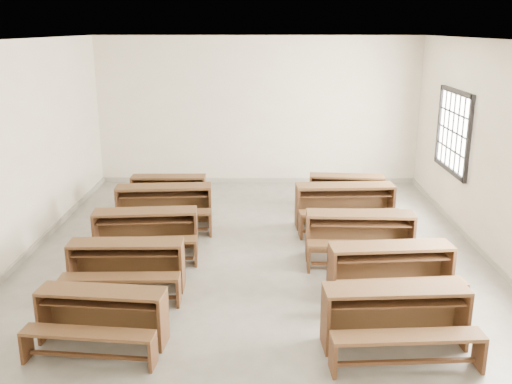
{
  "coord_description": "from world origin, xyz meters",
  "views": [
    {
      "loc": [
        0.08,
        -8.15,
        3.37
      ],
      "look_at": [
        0.0,
        0.0,
        1.0
      ],
      "focal_mm": 40.0,
      "sensor_mm": 36.0,
      "label": 1
    }
  ],
  "objects_px": {
    "desk_set_5": "(396,314)",
    "desk_set_9": "(346,189)",
    "desk_set_1": "(126,263)",
    "desk_set_8": "(345,203)",
    "desk_set_4": "(169,190)",
    "desk_set_7": "(360,233)",
    "desk_set_6": "(391,268)",
    "desk_set_0": "(101,314)",
    "desk_set_2": "(146,230)",
    "desk_set_3": "(164,204)"
  },
  "relations": [
    {
      "from": "desk_set_5",
      "to": "desk_set_9",
      "type": "bearing_deg",
      "value": 84.11
    },
    {
      "from": "desk_set_1",
      "to": "desk_set_8",
      "type": "bearing_deg",
      "value": 36.47
    },
    {
      "from": "desk_set_8",
      "to": "desk_set_9",
      "type": "xyz_separation_m",
      "value": [
        0.18,
        1.12,
        -0.07
      ]
    },
    {
      "from": "desk_set_4",
      "to": "desk_set_5",
      "type": "distance_m",
      "value": 5.91
    },
    {
      "from": "desk_set_4",
      "to": "desk_set_8",
      "type": "distance_m",
      "value": 3.39
    },
    {
      "from": "desk_set_7",
      "to": "desk_set_9",
      "type": "distance_m",
      "value": 2.55
    },
    {
      "from": "desk_set_4",
      "to": "desk_set_6",
      "type": "height_order",
      "value": "desk_set_6"
    },
    {
      "from": "desk_set_0",
      "to": "desk_set_2",
      "type": "height_order",
      "value": "desk_set_2"
    },
    {
      "from": "desk_set_8",
      "to": "desk_set_0",
      "type": "bearing_deg",
      "value": -132.87
    },
    {
      "from": "desk_set_5",
      "to": "desk_set_6",
      "type": "bearing_deg",
      "value": 76.21
    },
    {
      "from": "desk_set_0",
      "to": "desk_set_6",
      "type": "distance_m",
      "value": 3.6
    },
    {
      "from": "desk_set_4",
      "to": "desk_set_9",
      "type": "relative_size",
      "value": 0.96
    },
    {
      "from": "desk_set_5",
      "to": "desk_set_9",
      "type": "height_order",
      "value": "desk_set_5"
    },
    {
      "from": "desk_set_0",
      "to": "desk_set_1",
      "type": "relative_size",
      "value": 0.97
    },
    {
      "from": "desk_set_6",
      "to": "desk_set_7",
      "type": "bearing_deg",
      "value": 93.39
    },
    {
      "from": "desk_set_4",
      "to": "desk_set_8",
      "type": "height_order",
      "value": "desk_set_8"
    },
    {
      "from": "desk_set_2",
      "to": "desk_set_8",
      "type": "distance_m",
      "value": 3.45
    },
    {
      "from": "desk_set_2",
      "to": "desk_set_4",
      "type": "relative_size",
      "value": 1.14
    },
    {
      "from": "desk_set_1",
      "to": "desk_set_9",
      "type": "relative_size",
      "value": 1.02
    },
    {
      "from": "desk_set_0",
      "to": "desk_set_9",
      "type": "xyz_separation_m",
      "value": [
        3.37,
        4.97,
        0.01
      ]
    },
    {
      "from": "desk_set_2",
      "to": "desk_set_5",
      "type": "xyz_separation_m",
      "value": [
        3.2,
        -2.61,
        -0.0
      ]
    },
    {
      "from": "desk_set_0",
      "to": "desk_set_3",
      "type": "bearing_deg",
      "value": 94.86
    },
    {
      "from": "desk_set_5",
      "to": "desk_set_7",
      "type": "bearing_deg",
      "value": 85.7
    },
    {
      "from": "desk_set_5",
      "to": "desk_set_8",
      "type": "distance_m",
      "value": 3.9
    },
    {
      "from": "desk_set_6",
      "to": "desk_set_7",
      "type": "distance_m",
      "value": 1.28
    },
    {
      "from": "desk_set_2",
      "to": "desk_set_6",
      "type": "bearing_deg",
      "value": -27.75
    },
    {
      "from": "desk_set_1",
      "to": "desk_set_5",
      "type": "relative_size",
      "value": 0.94
    },
    {
      "from": "desk_set_0",
      "to": "desk_set_5",
      "type": "xyz_separation_m",
      "value": [
        3.19,
        -0.05,
        0.04
      ]
    },
    {
      "from": "desk_set_0",
      "to": "desk_set_7",
      "type": "xyz_separation_m",
      "value": [
        3.21,
        2.42,
        0.05
      ]
    },
    {
      "from": "desk_set_6",
      "to": "desk_set_8",
      "type": "height_order",
      "value": "desk_set_8"
    },
    {
      "from": "desk_set_3",
      "to": "desk_set_6",
      "type": "xyz_separation_m",
      "value": [
        3.35,
        -2.67,
        -0.02
      ]
    },
    {
      "from": "desk_set_5",
      "to": "desk_set_4",
      "type": "bearing_deg",
      "value": 119.29
    },
    {
      "from": "desk_set_7",
      "to": "desk_set_8",
      "type": "height_order",
      "value": "desk_set_8"
    },
    {
      "from": "desk_set_4",
      "to": "desk_set_6",
      "type": "xyz_separation_m",
      "value": [
        3.44,
        -3.73,
        0.04
      ]
    },
    {
      "from": "desk_set_7",
      "to": "desk_set_9",
      "type": "bearing_deg",
      "value": 88.29
    },
    {
      "from": "desk_set_0",
      "to": "desk_set_2",
      "type": "xyz_separation_m",
      "value": [
        -0.02,
        2.56,
        0.04
      ]
    },
    {
      "from": "desk_set_8",
      "to": "desk_set_6",
      "type": "bearing_deg",
      "value": -88.59
    },
    {
      "from": "desk_set_5",
      "to": "desk_set_8",
      "type": "relative_size",
      "value": 0.92
    },
    {
      "from": "desk_set_6",
      "to": "desk_set_7",
      "type": "xyz_separation_m",
      "value": [
        -0.19,
        1.26,
        0.01
      ]
    },
    {
      "from": "desk_set_4",
      "to": "desk_set_7",
      "type": "bearing_deg",
      "value": -38.26
    },
    {
      "from": "desk_set_1",
      "to": "desk_set_3",
      "type": "relative_size",
      "value": 0.89
    },
    {
      "from": "desk_set_4",
      "to": "desk_set_9",
      "type": "bearing_deg",
      "value": 0.16
    },
    {
      "from": "desk_set_6",
      "to": "desk_set_8",
      "type": "distance_m",
      "value": 2.69
    },
    {
      "from": "desk_set_4",
      "to": "desk_set_0",
      "type": "bearing_deg",
      "value": -90.55
    },
    {
      "from": "desk_set_1",
      "to": "desk_set_7",
      "type": "bearing_deg",
      "value": 17.13
    },
    {
      "from": "desk_set_5",
      "to": "desk_set_6",
      "type": "distance_m",
      "value": 1.23
    },
    {
      "from": "desk_set_4",
      "to": "desk_set_9",
      "type": "distance_m",
      "value": 3.41
    },
    {
      "from": "desk_set_3",
      "to": "desk_set_8",
      "type": "distance_m",
      "value": 3.13
    },
    {
      "from": "desk_set_5",
      "to": "desk_set_6",
      "type": "xyz_separation_m",
      "value": [
        0.21,
        1.21,
        0.0
      ]
    },
    {
      "from": "desk_set_2",
      "to": "desk_set_7",
      "type": "height_order",
      "value": "desk_set_7"
    }
  ]
}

